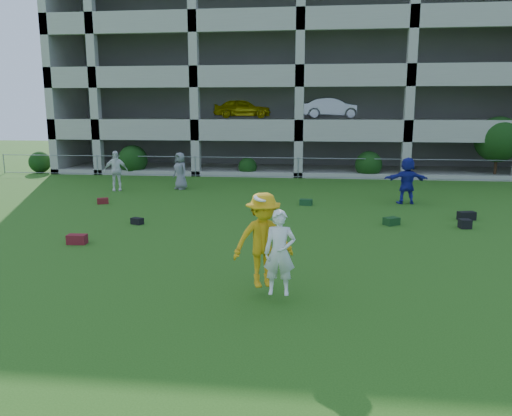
# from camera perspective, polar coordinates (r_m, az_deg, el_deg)

# --- Properties ---
(ground) EXTENTS (100.00, 100.00, 0.00)m
(ground) POSITION_cam_1_polar(r_m,az_deg,el_deg) (10.24, 0.80, -11.06)
(ground) COLOR #235114
(ground) RESTS_ON ground
(bystander_b) EXTENTS (1.22, 0.83, 1.92)m
(bystander_b) POSITION_cam_1_polar(r_m,az_deg,el_deg) (25.03, -15.74, 4.11)
(bystander_b) COLOR white
(bystander_b) RESTS_ON ground
(bystander_c) EXTENTS (1.05, 0.99, 1.81)m
(bystander_c) POSITION_cam_1_polar(r_m,az_deg,el_deg) (24.82, -8.64, 4.21)
(bystander_c) COLOR slate
(bystander_c) RESTS_ON ground
(bystander_d) EXTENTS (1.85, 0.76, 1.94)m
(bystander_d) POSITION_cam_1_polar(r_m,az_deg,el_deg) (21.68, 16.86, 3.03)
(bystander_d) COLOR navy
(bystander_d) RESTS_ON ground
(bag_red_a) EXTENTS (0.57, 0.33, 0.28)m
(bag_red_a) POSITION_cam_1_polar(r_m,az_deg,el_deg) (15.55, -19.77, -3.38)
(bag_red_a) COLOR #58170F
(bag_red_a) RESTS_ON ground
(bag_black_b) EXTENTS (0.47, 0.38, 0.22)m
(bag_black_b) POSITION_cam_1_polar(r_m,az_deg,el_deg) (17.60, -13.43, -1.46)
(bag_black_b) COLOR black
(bag_black_b) RESTS_ON ground
(bag_green_c) EXTENTS (0.61, 0.58, 0.26)m
(bag_green_c) POSITION_cam_1_polar(r_m,az_deg,el_deg) (17.63, 15.22, -1.46)
(bag_green_c) COLOR #133515
(bag_green_c) RESTS_ON ground
(crate_d) EXTENTS (0.39, 0.39, 0.30)m
(crate_d) POSITION_cam_1_polar(r_m,az_deg,el_deg) (17.94, 22.77, -1.67)
(crate_d) COLOR black
(crate_d) RESTS_ON ground
(bag_black_e) EXTENTS (0.66, 0.45, 0.30)m
(bag_black_e) POSITION_cam_1_polar(r_m,az_deg,el_deg) (19.30, 22.92, -0.83)
(bag_black_e) COLOR black
(bag_black_e) RESTS_ON ground
(bag_red_f) EXTENTS (0.53, 0.45, 0.24)m
(bag_red_f) POSITION_cam_1_polar(r_m,az_deg,el_deg) (21.79, -17.11, 0.78)
(bag_red_f) COLOR #540E1E
(bag_red_f) RESTS_ON ground
(bag_green_g) EXTENTS (0.54, 0.38, 0.25)m
(bag_green_g) POSITION_cam_1_polar(r_m,az_deg,el_deg) (20.61, 5.73, 0.67)
(bag_green_g) COLOR #14381C
(bag_green_g) RESTS_ON ground
(frisbee_contest) EXTENTS (1.47, 1.19, 2.00)m
(frisbee_contest) POSITION_cam_1_polar(r_m,az_deg,el_deg) (10.29, 1.18, -3.96)
(frisbee_contest) COLOR #EBA814
(frisbee_contest) RESTS_ON ground
(parking_garage) EXTENTS (30.00, 14.00, 12.00)m
(parking_garage) POSITION_cam_1_polar(r_m,az_deg,el_deg) (37.20, 5.48, 14.47)
(parking_garage) COLOR #9E998C
(parking_garage) RESTS_ON ground
(fence) EXTENTS (36.06, 0.06, 1.20)m
(fence) POSITION_cam_1_polar(r_m,az_deg,el_deg) (28.63, 4.84, 4.63)
(fence) COLOR gray
(fence) RESTS_ON ground
(shrub_row) EXTENTS (34.38, 2.52, 3.50)m
(shrub_row) POSITION_cam_1_polar(r_m,az_deg,el_deg) (29.44, 13.93, 6.28)
(shrub_row) COLOR #163D11
(shrub_row) RESTS_ON ground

